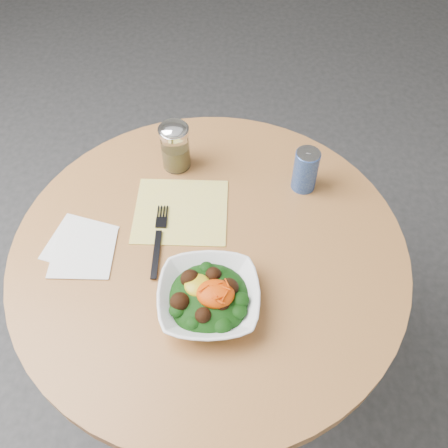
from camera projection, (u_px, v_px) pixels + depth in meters
name	position (u px, v px, depth m)	size (l,w,h in m)	color
ground	(214.00, 372.00, 1.72)	(6.00, 6.00, 0.00)	#2F2F31
table	(211.00, 292.00, 1.28)	(0.90, 0.90, 0.75)	black
cloth_napkin	(181.00, 211.00, 1.19)	(0.22, 0.20, 0.00)	yellow
paper_napkins	(81.00, 248.00, 1.13)	(0.17, 0.18, 0.00)	white
salad_bowl	(209.00, 298.00, 1.02)	(0.23, 0.23, 0.08)	white
fork	(159.00, 238.00, 1.14)	(0.03, 0.21, 0.00)	black
spice_shaker	(175.00, 146.00, 1.24)	(0.08, 0.08, 0.14)	silver
beverage_can	(305.00, 170.00, 1.20)	(0.06, 0.06, 0.12)	navy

